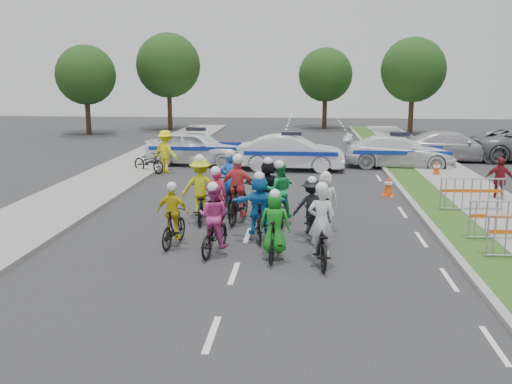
# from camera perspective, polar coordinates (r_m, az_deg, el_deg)

# --- Properties ---
(ground) EXTENTS (90.00, 90.00, 0.00)m
(ground) POSITION_cam_1_polar(r_m,az_deg,el_deg) (12.62, -2.21, -8.13)
(ground) COLOR #28282B
(ground) RESTS_ON ground
(curb_right) EXTENTS (0.20, 60.00, 0.12)m
(curb_right) POSITION_cam_1_polar(r_m,az_deg,el_deg) (17.67, 16.56, -2.60)
(curb_right) COLOR gray
(curb_right) RESTS_ON ground
(grass_strip) EXTENTS (1.20, 60.00, 0.11)m
(grass_strip) POSITION_cam_1_polar(r_m,az_deg,el_deg) (17.82, 18.77, -2.63)
(grass_strip) COLOR #264A17
(grass_strip) RESTS_ON ground
(sidewalk_right) EXTENTS (2.40, 60.00, 0.13)m
(sidewalk_right) POSITION_cam_1_polar(r_m,az_deg,el_deg) (18.34, 24.24, -2.62)
(sidewalk_right) COLOR gray
(sidewalk_right) RESTS_ON ground
(sidewalk_left) EXTENTS (3.00, 60.00, 0.13)m
(sidewalk_left) POSITION_cam_1_polar(r_m,az_deg,el_deg) (19.06, -20.03, -1.78)
(sidewalk_left) COLOR gray
(sidewalk_left) RESTS_ON ground
(rider_0) EXTENTS (0.81, 1.94, 1.93)m
(rider_0) POSITION_cam_1_polar(r_m,az_deg,el_deg) (13.15, 6.49, -4.46)
(rider_0) COLOR black
(rider_0) RESTS_ON ground
(rider_1) EXTENTS (0.76, 1.66, 1.71)m
(rider_1) POSITION_cam_1_polar(r_m,az_deg,el_deg) (13.35, 1.89, -3.99)
(rider_1) COLOR black
(rider_1) RESTS_ON ground
(rider_2) EXTENTS (0.91, 1.83, 1.79)m
(rider_2) POSITION_cam_1_polar(r_m,az_deg,el_deg) (13.83, -4.23, -3.47)
(rider_2) COLOR black
(rider_2) RESTS_ON ground
(rider_3) EXTENTS (0.88, 1.63, 1.67)m
(rider_3) POSITION_cam_1_polar(r_m,az_deg,el_deg) (14.53, -8.25, -2.89)
(rider_3) COLOR black
(rider_3) RESTS_ON ground
(rider_4) EXTENTS (1.01, 1.73, 1.71)m
(rider_4) POSITION_cam_1_polar(r_m,az_deg,el_deg) (15.00, 5.55, -2.27)
(rider_4) COLOR black
(rider_4) RESTS_ON ground
(rider_5) EXTENTS (1.50, 1.79, 1.84)m
(rider_5) POSITION_cam_1_polar(r_m,az_deg,el_deg) (14.88, 0.34, -1.91)
(rider_5) COLOR black
(rider_5) RESTS_ON ground
(rider_6) EXTENTS (0.95, 1.90, 1.85)m
(rider_6) POSITION_cam_1_polar(r_m,az_deg,el_deg) (15.71, -3.96, -1.81)
(rider_6) COLOR black
(rider_6) RESTS_ON ground
(rider_7) EXTENTS (0.77, 1.65, 1.68)m
(rider_7) POSITION_cam_1_polar(r_m,az_deg,el_deg) (15.99, 6.92, -1.46)
(rider_7) COLOR black
(rider_7) RESTS_ON ground
(rider_8) EXTENTS (0.87, 1.90, 1.87)m
(rider_8) POSITION_cam_1_polar(r_m,az_deg,el_deg) (16.60, 2.34, -0.77)
(rider_8) COLOR black
(rider_8) RESTS_ON ground
(rider_9) EXTENTS (1.08, 2.01, 2.04)m
(rider_9) POSITION_cam_1_polar(r_m,az_deg,el_deg) (16.65, -1.77, -0.42)
(rider_9) COLOR black
(rider_9) RESTS_ON ground
(rider_10) EXTENTS (1.17, 2.02, 2.00)m
(rider_10) POSITION_cam_1_polar(r_m,az_deg,el_deg) (16.86, -5.54, -0.35)
(rider_10) COLOR black
(rider_10) RESTS_ON ground
(rider_11) EXTENTS (1.47, 1.76, 1.83)m
(rider_11) POSITION_cam_1_polar(r_m,az_deg,el_deg) (17.36, 1.20, 0.06)
(rider_11) COLOR black
(rider_11) RESTS_ON ground
(rider_12) EXTENTS (0.79, 2.01, 2.02)m
(rider_12) POSITION_cam_1_polar(r_m,az_deg,el_deg) (17.87, -2.56, 0.04)
(rider_12) COLOR black
(rider_12) RESTS_ON ground
(police_car_0) EXTENTS (5.03, 2.61, 1.64)m
(police_car_0) POSITION_cam_1_polar(r_m,az_deg,el_deg) (27.40, -5.97, 4.41)
(police_car_0) COLOR white
(police_car_0) RESTS_ON ground
(police_car_1) EXTENTS (4.85, 1.87, 1.58)m
(police_car_1) POSITION_cam_1_polar(r_m,az_deg,el_deg) (25.86, 3.54, 3.95)
(police_car_1) COLOR white
(police_car_1) RESTS_ON ground
(police_car_2) EXTENTS (5.31, 2.68, 1.48)m
(police_car_2) POSITION_cam_1_polar(r_m,az_deg,el_deg) (27.31, 14.12, 3.93)
(police_car_2) COLOR white
(police_car_2) RESTS_ON ground
(civilian_sedan) EXTENTS (5.09, 2.10, 1.47)m
(civilian_sedan) POSITION_cam_1_polar(r_m,az_deg,el_deg) (30.18, 19.06, 4.35)
(civilian_sedan) COLOR #B6B5BA
(civilian_sedan) RESTS_ON ground
(spectator_2) EXTENTS (0.97, 0.67, 1.54)m
(spectator_2) POSITION_cam_1_polar(r_m,az_deg,el_deg) (20.95, 23.15, 1.12)
(spectator_2) COLOR maroon
(spectator_2) RESTS_ON ground
(marshal_hiviz) EXTENTS (1.39, 1.19, 1.86)m
(marshal_hiviz) POSITION_cam_1_polar(r_m,az_deg,el_deg) (25.50, -9.03, 4.04)
(marshal_hiviz) COLOR #F5F10C
(marshal_hiviz) RESTS_ON ground
(barrier_1) EXTENTS (2.02, 0.57, 1.12)m
(barrier_1) POSITION_cam_1_polar(r_m,az_deg,el_deg) (15.97, 23.81, -2.77)
(barrier_1) COLOR #A5A8AD
(barrier_1) RESTS_ON ground
(barrier_2) EXTENTS (2.02, 0.61, 1.12)m
(barrier_2) POSITION_cam_1_polar(r_m,az_deg,el_deg) (18.98, 20.73, -0.35)
(barrier_2) COLOR #A5A8AD
(barrier_2) RESTS_ON ground
(cone_0) EXTENTS (0.40, 0.40, 0.70)m
(cone_0) POSITION_cam_1_polar(r_m,az_deg,el_deg) (20.93, 13.07, 0.57)
(cone_0) COLOR #F24C0C
(cone_0) RESTS_ON ground
(cone_1) EXTENTS (0.40, 0.40, 0.70)m
(cone_1) POSITION_cam_1_polar(r_m,az_deg,el_deg) (25.20, 17.60, 2.19)
(cone_1) COLOR #F24C0C
(cone_1) RESTS_ON ground
(parked_bike) EXTENTS (1.89, 1.50, 0.96)m
(parked_bike) POSITION_cam_1_polar(r_m,az_deg,el_deg) (25.58, -10.66, 2.99)
(parked_bike) COLOR black
(parked_bike) RESTS_ON ground
(tree_0) EXTENTS (4.20, 4.20, 6.30)m
(tree_0) POSITION_cam_1_polar(r_m,az_deg,el_deg) (42.69, -16.67, 11.14)
(tree_0) COLOR #382619
(tree_0) RESTS_ON ground
(tree_1) EXTENTS (4.55, 4.55, 6.82)m
(tree_1) POSITION_cam_1_polar(r_m,az_deg,el_deg) (42.44, 15.45, 11.68)
(tree_1) COLOR #382619
(tree_1) RESTS_ON ground
(tree_3) EXTENTS (4.90, 4.90, 7.35)m
(tree_3) POSITION_cam_1_polar(r_m,az_deg,el_deg) (45.02, -8.75, 12.39)
(tree_3) COLOR #382619
(tree_3) RESTS_ON ground
(tree_4) EXTENTS (4.20, 4.20, 6.30)m
(tree_4) POSITION_cam_1_polar(r_m,az_deg,el_deg) (45.80, 6.96, 11.55)
(tree_4) COLOR #382619
(tree_4) RESTS_ON ground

